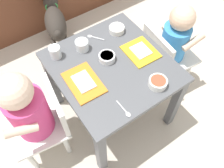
# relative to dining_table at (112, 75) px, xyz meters

# --- Properties ---
(ground_plane) EXTENTS (7.00, 7.00, 0.00)m
(ground_plane) POSITION_rel_dining_table_xyz_m (0.00, 0.00, -0.40)
(ground_plane) COLOR beige
(dining_table) EXTENTS (0.57, 0.60, 0.48)m
(dining_table) POSITION_rel_dining_table_xyz_m (0.00, 0.00, 0.00)
(dining_table) COLOR #515459
(dining_table) RESTS_ON ground
(seated_child_left) EXTENTS (0.32, 0.32, 0.68)m
(seated_child_left) POSITION_rel_dining_table_xyz_m (-0.45, 0.03, 0.02)
(seated_child_left) COLOR silver
(seated_child_left) RESTS_ON ground
(seated_child_right) EXTENTS (0.30, 0.30, 0.63)m
(seated_child_right) POSITION_rel_dining_table_xyz_m (0.44, 0.00, -0.00)
(seated_child_right) COLOR silver
(seated_child_right) RESTS_ON ground
(dog) EXTENTS (0.25, 0.41, 0.33)m
(dog) POSITION_rel_dining_table_xyz_m (0.01, 0.75, -0.17)
(dog) COLOR #332D28
(dog) RESTS_ON ground
(food_tray_left) EXTENTS (0.15, 0.21, 0.02)m
(food_tray_left) POSITION_rel_dining_table_xyz_m (-0.17, -0.01, 0.09)
(food_tray_left) COLOR orange
(food_tray_left) RESTS_ON dining_table
(food_tray_right) EXTENTS (0.16, 0.18, 0.02)m
(food_tray_right) POSITION_rel_dining_table_xyz_m (0.17, -0.01, 0.09)
(food_tray_right) COLOR gold
(food_tray_right) RESTS_ON dining_table
(water_cup_left) EXTENTS (0.07, 0.07, 0.06)m
(water_cup_left) POSITION_rel_dining_table_xyz_m (-0.07, 0.18, 0.11)
(water_cup_left) COLOR white
(water_cup_left) RESTS_ON dining_table
(water_cup_right) EXTENTS (0.06, 0.06, 0.06)m
(water_cup_right) POSITION_rel_dining_table_xyz_m (-0.20, 0.21, 0.11)
(water_cup_right) COLOR white
(water_cup_right) RESTS_ON dining_table
(cereal_bowl_left_side) EXTENTS (0.09, 0.09, 0.04)m
(cereal_bowl_left_side) POSITION_rel_dining_table_xyz_m (0.11, -0.22, 0.10)
(cereal_bowl_left_side) COLOR white
(cereal_bowl_left_side) RESTS_ON dining_table
(veggie_bowl_near) EXTENTS (0.08, 0.08, 0.03)m
(veggie_bowl_near) POSITION_rel_dining_table_xyz_m (-0.00, 0.05, 0.10)
(veggie_bowl_near) COLOR white
(veggie_bowl_near) RESTS_ON dining_table
(cereal_bowl_right_side) EXTENTS (0.09, 0.09, 0.03)m
(cereal_bowl_right_side) POSITION_rel_dining_table_xyz_m (0.16, 0.18, 0.10)
(cereal_bowl_right_side) COLOR white
(cereal_bowl_right_side) RESTS_ON dining_table
(spoon_by_left_tray) EXTENTS (0.07, 0.09, 0.01)m
(spoon_by_left_tray) POSITION_rel_dining_table_xyz_m (0.03, 0.22, 0.09)
(spoon_by_left_tray) COLOR silver
(spoon_by_left_tray) RESTS_ON dining_table
(spoon_by_right_tray) EXTENTS (0.02, 0.10, 0.01)m
(spoon_by_right_tray) POSITION_rel_dining_table_xyz_m (-0.10, -0.24, 0.09)
(spoon_by_right_tray) COLOR silver
(spoon_by_right_tray) RESTS_ON dining_table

